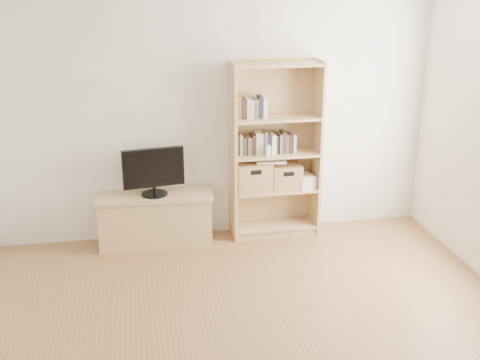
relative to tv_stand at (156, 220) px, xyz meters
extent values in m
cube|color=silver|center=(0.66, 0.21, 1.04)|extent=(4.50, 0.02, 2.60)
cube|color=tan|center=(0.00, 0.00, 0.00)|extent=(1.15, 0.49, 0.52)
cube|color=tan|center=(1.26, 0.05, 0.66)|extent=(0.92, 0.34, 1.84)
cube|color=black|center=(0.00, 0.00, 0.52)|extent=(0.62, 0.14, 0.48)
cube|color=black|center=(1.26, 0.07, 0.75)|extent=(0.81, 0.18, 0.22)
cube|color=black|center=(1.05, 0.07, 1.11)|extent=(0.36, 0.14, 0.19)
cube|color=white|center=(1.16, -0.06, 0.69)|extent=(0.05, 0.04, 0.10)
cube|color=#9D6A47|center=(1.01, 0.04, 0.40)|extent=(0.38, 0.32, 0.30)
cube|color=#9D6A47|center=(1.37, 0.04, 0.38)|extent=(0.31, 0.25, 0.25)
cube|color=white|center=(1.20, 0.04, 0.57)|extent=(0.32, 0.24, 0.02)
cube|color=beige|center=(1.57, 0.05, 0.31)|extent=(0.21, 0.27, 0.12)
camera|label=1|loc=(-0.16, -5.72, 2.42)|focal=45.00mm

